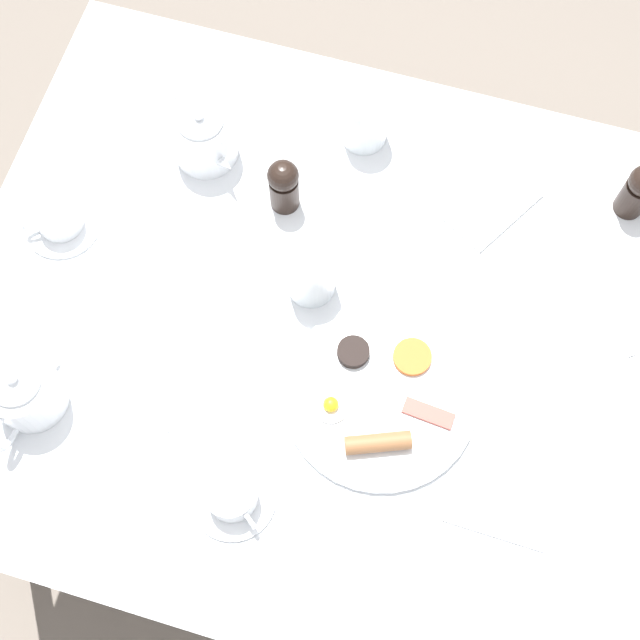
{
  "coord_description": "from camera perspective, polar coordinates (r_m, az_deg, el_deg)",
  "views": [
    {
      "loc": [
        0.49,
        0.14,
        2.14
      ],
      "look_at": [
        0.0,
        0.0,
        0.78
      ],
      "focal_mm": 50.0,
      "sensor_mm": 36.0,
      "label": 1
    }
  ],
  "objects": [
    {
      "name": "ground_plane",
      "position": [
        2.2,
        0.0,
        -7.18
      ],
      "size": [
        8.0,
        8.0,
        0.0
      ],
      "primitive_type": "plane",
      "color": "#70665B"
    },
    {
      "name": "table",
      "position": [
        1.54,
        0.0,
        -1.11
      ],
      "size": [
        1.03,
        1.22,
        0.76
      ],
      "color": "silver",
      "rests_on": "ground_plane"
    },
    {
      "name": "breakfast_plate",
      "position": [
        1.43,
        3.81,
        -4.91
      ],
      "size": [
        0.31,
        0.31,
        0.04
      ],
      "color": "white",
      "rests_on": "table"
    },
    {
      "name": "teapot_near",
      "position": [
        1.46,
        -18.42,
        -4.37
      ],
      "size": [
        0.2,
        0.11,
        0.13
      ],
      "rotation": [
        0.0,
        0.0,
        3.1
      ],
      "color": "white",
      "rests_on": "table"
    },
    {
      "name": "teapot_far",
      "position": [
        1.59,
        -7.5,
        11.62
      ],
      "size": [
        0.14,
        0.17,
        0.13
      ],
      "rotation": [
        0.0,
        0.0,
        0.88
      ],
      "color": "white",
      "rests_on": "table"
    },
    {
      "name": "teacup_with_saucer_left",
      "position": [
        1.59,
        -16.43,
        6.31
      ],
      "size": [
        0.13,
        0.13,
        0.06
      ],
      "color": "white",
      "rests_on": "table"
    },
    {
      "name": "teacup_with_saucer_right",
      "position": [
        1.38,
        -5.65,
        -11.12
      ],
      "size": [
        0.13,
        0.13,
        0.06
      ],
      "color": "white",
      "rests_on": "table"
    },
    {
      "name": "water_glass_tall",
      "position": [
        1.59,
        2.91,
        12.71
      ],
      "size": [
        0.08,
        0.08,
        0.11
      ],
      "color": "white",
      "rests_on": "table"
    },
    {
      "name": "water_glass_short",
      "position": [
        1.45,
        -0.59,
        3.05
      ],
      "size": [
        0.08,
        0.08,
        0.11
      ],
      "color": "white",
      "rests_on": "table"
    },
    {
      "name": "pepper_grinder",
      "position": [
        1.6,
        19.73,
        7.84
      ],
      "size": [
        0.05,
        0.05,
        0.12
      ],
      "color": "black",
      "rests_on": "table"
    },
    {
      "name": "salt_grinder",
      "position": [
        1.52,
        -2.34,
        8.65
      ],
      "size": [
        0.05,
        0.05,
        0.12
      ],
      "color": "black",
      "rests_on": "table"
    },
    {
      "name": "napkin_folded",
      "position": [
        1.59,
        10.7,
        7.44
      ],
      "size": [
        0.2,
        0.18,
        0.01
      ],
      "rotation": [
        0.0,
        0.0,
        2.6
      ],
      "color": "white",
      "rests_on": "table"
    },
    {
      "name": "fork_by_plate",
      "position": [
        1.42,
        11.09,
        -13.2
      ],
      "size": [
        0.02,
        0.16,
        0.0
      ],
      "rotation": [
        0.0,
        0.0,
        6.26
      ],
      "color": "silver",
      "rests_on": "table"
    },
    {
      "name": "knife_by_plate",
      "position": [
        1.47,
        -8.66,
        -2.97
      ],
      "size": [
        0.22,
        0.03,
        0.0
      ],
      "rotation": [
        0.0,
        0.0,
        4.79
      ],
      "color": "silver",
      "rests_on": "table"
    },
    {
      "name": "spoon_for_tea",
      "position": [
        1.56,
        18.22,
        0.39
      ],
      "size": [
        0.14,
        0.1,
        0.0
      ],
      "rotation": [
        0.0,
        0.0,
        2.16
      ],
      "color": "silver",
      "rests_on": "table"
    }
  ]
}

